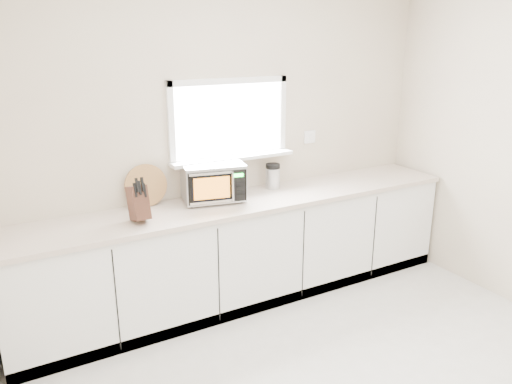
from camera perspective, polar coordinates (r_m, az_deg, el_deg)
back_wall at (r=4.34m, az=-3.12°, el=5.84°), size 4.00×0.17×2.70m
cabinets at (r=4.37m, az=-1.19°, el=-6.79°), size 3.92×0.60×0.88m
countertop at (r=4.20m, az=-1.17°, el=-1.11°), size 3.92×0.64×0.04m
microwave at (r=4.14m, az=-4.98°, el=1.29°), size 0.56×0.48×0.32m
knife_block at (r=3.75m, az=-13.30°, el=-1.14°), size 0.12×0.25×0.35m
cutting_board at (r=4.08m, az=-12.46°, el=0.75°), size 0.34×0.08×0.34m
coffee_grinder at (r=4.47m, az=1.93°, el=1.85°), size 0.15×0.15×0.23m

